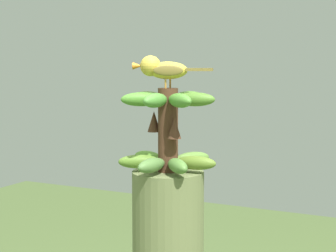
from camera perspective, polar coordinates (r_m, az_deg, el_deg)
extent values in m
cylinder|color=#4C2D1E|center=(1.55, 0.00, -0.42)|extent=(0.05, 0.05, 0.23)
ellipsoid|color=#548C2A|center=(1.62, -1.95, -3.17)|extent=(0.07, 0.12, 0.04)
ellipsoid|color=#587F2A|center=(1.56, -2.91, -3.55)|extent=(0.09, 0.11, 0.04)
ellipsoid|color=#537B3C|center=(1.50, -1.66, -3.94)|extent=(0.12, 0.05, 0.04)
ellipsoid|color=#548138|center=(1.49, 0.96, -4.00)|extent=(0.11, 0.11, 0.04)
ellipsoid|color=olive|center=(1.54, 2.78, -3.68)|extent=(0.05, 0.12, 0.04)
ellipsoid|color=#5C8536|center=(1.60, 2.42, -3.26)|extent=(0.11, 0.09, 0.04)
ellipsoid|color=#4F8631|center=(1.64, 0.35, -3.05)|extent=(0.12, 0.07, 0.04)
ellipsoid|color=#4C882D|center=(1.53, -2.64, 2.67)|extent=(0.10, 0.11, 0.04)
ellipsoid|color=#4C8B36|center=(1.48, -1.24, 2.56)|extent=(0.11, 0.04, 0.04)
ellipsoid|color=#4B8630|center=(1.48, 1.18, 2.56)|extent=(0.10, 0.11, 0.04)
ellipsoid|color=#4E7C2A|center=(1.53, 2.63, 2.67)|extent=(0.06, 0.12, 0.04)
ellipsoid|color=#4D7F2B|center=(1.59, 2.05, 2.81)|extent=(0.12, 0.08, 0.04)
ellipsoid|color=#558639|center=(1.61, 0.03, 2.87)|extent=(0.12, 0.08, 0.04)
ellipsoid|color=#5A803A|center=(1.59, -2.01, 2.81)|extent=(0.06, 0.12, 0.04)
cone|color=#4C2D1E|center=(1.51, 0.65, -0.19)|extent=(0.04, 0.04, 0.06)
cone|color=#4C2D1E|center=(1.56, -1.45, 0.44)|extent=(0.04, 0.04, 0.06)
cylinder|color=#C68933|center=(1.55, 0.10, 4.25)|extent=(0.01, 0.00, 0.02)
cylinder|color=#C68933|center=(1.52, -0.11, 4.21)|extent=(0.00, 0.00, 0.02)
ellipsoid|color=gold|center=(1.54, 0.00, 5.55)|extent=(0.07, 0.12, 0.05)
ellipsoid|color=olive|center=(1.56, 0.36, 5.56)|extent=(0.03, 0.08, 0.03)
ellipsoid|color=olive|center=(1.51, 0.02, 5.54)|extent=(0.03, 0.08, 0.03)
cube|color=olive|center=(1.52, 3.14, 5.63)|extent=(0.04, 0.07, 0.01)
sphere|color=gold|center=(1.55, -1.75, 5.99)|extent=(0.06, 0.06, 0.06)
sphere|color=black|center=(1.53, -2.19, 6.15)|extent=(0.01, 0.01, 0.01)
cone|color=orange|center=(1.56, -3.01, 5.99)|extent=(0.03, 0.03, 0.02)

